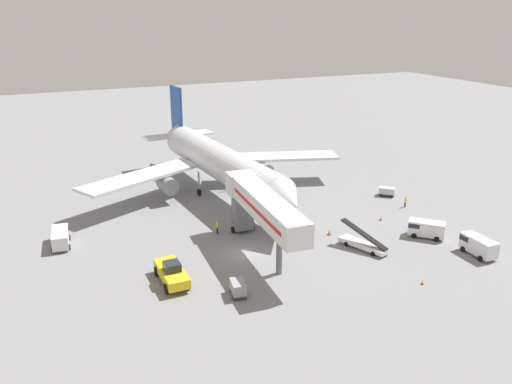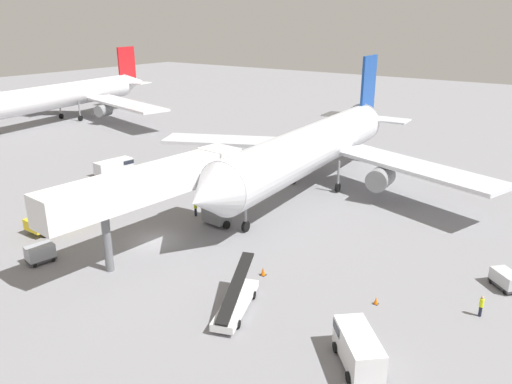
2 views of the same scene
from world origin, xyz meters
name	(u,v)px [view 1 (image 1 of 2)]	position (x,y,z in m)	size (l,w,h in m)	color
ground_plane	(245,253)	(0.00, 0.00, 0.00)	(300.00, 300.00, 0.00)	gray
airplane_at_gate	(218,161)	(4.77, 21.97, 5.47)	(44.53, 46.34, 15.08)	silver
jet_bridge	(261,205)	(1.87, -0.39, 6.10)	(4.78, 20.39, 8.00)	silver
pushback_tug	(172,273)	(-10.14, -3.33, 1.15)	(2.67, 6.52, 2.50)	yellow
belt_loader_truck	(363,244)	(13.79, -5.00, 0.76)	(3.81, 6.71, 3.15)	white
service_van_mid_center	(478,245)	(25.47, -11.99, 1.29)	(2.26, 4.62, 2.27)	white
service_van_far_right	(60,237)	(-20.25, 11.88, 1.13)	(2.61, 5.28, 1.97)	silver
service_van_mid_left	(426,228)	(23.36, -5.25, 1.24)	(4.50, 4.63, 2.18)	white
baggage_cart_far_center	(387,191)	(28.92, 9.91, 0.77)	(2.67, 2.60, 1.38)	#38383D
baggage_cart_near_left	(238,288)	(-4.65, -8.89, 0.87)	(1.78, 2.48, 1.58)	#38383D
ground_crew_worker_foreground	(217,227)	(-1.02, 6.94, 0.99)	(0.36, 0.36, 1.87)	#1E2333
ground_crew_worker_midground	(405,202)	(28.26, 4.63, 0.86)	(0.40, 0.40, 1.62)	#1E2333
safety_cone_alpha	(422,282)	(14.41, -15.03, 0.24)	(0.31, 0.31, 0.48)	black
safety_cone_bravo	(329,232)	(12.32, 0.51, 0.35)	(0.47, 0.47, 0.72)	black
safety_cone_charlie	(381,218)	(21.63, 1.80, 0.28)	(0.37, 0.37, 0.57)	black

